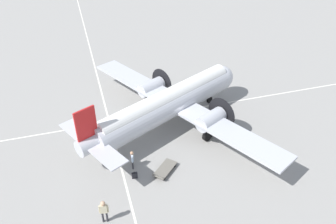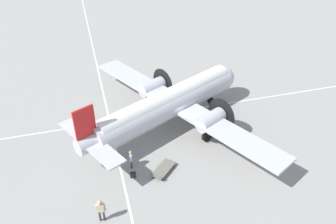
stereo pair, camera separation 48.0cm
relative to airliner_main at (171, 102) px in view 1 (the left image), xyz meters
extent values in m
plane|color=gray|center=(-0.35, -0.18, -2.43)|extent=(300.00, 300.00, 0.00)
cube|color=silver|center=(-0.35, 1.92, -2.43)|extent=(120.00, 0.16, 0.01)
cube|color=silver|center=(-5.37, -0.18, -2.43)|extent=(0.16, 120.00, 0.01)
cylinder|color=silver|center=(-0.35, -0.18, -0.13)|extent=(14.27, 8.82, 2.41)
cylinder|color=white|center=(-0.35, -0.18, 0.53)|extent=(13.30, 7.85, 1.69)
sphere|color=silver|center=(6.24, 3.16, -0.13)|extent=(2.29, 2.29, 2.29)
cylinder|color=silver|center=(-6.94, -3.51, -0.01)|extent=(3.17, 2.48, 1.32)
cube|color=red|center=(-7.42, -3.76, 1.68)|extent=(1.51, 0.86, 2.77)
cube|color=silver|center=(-7.26, -3.68, 0.11)|extent=(4.48, 6.95, 0.10)
cube|color=silver|center=(0.61, 0.31, -0.43)|extent=(12.06, 20.75, 0.20)
cylinder|color=silver|center=(-0.86, 3.77, -0.41)|extent=(2.85, 2.32, 1.32)
cylinder|color=black|center=(0.38, 4.40, -0.41)|extent=(1.29, 2.50, 2.78)
sphere|color=black|center=(0.49, 4.46, -0.41)|extent=(0.46, 0.46, 0.46)
cylinder|color=silver|center=(2.53, -2.92, -0.41)|extent=(2.85, 2.32, 1.32)
cylinder|color=black|center=(3.77, -2.30, -0.41)|extent=(1.29, 2.50, 2.78)
sphere|color=black|center=(3.88, -2.24, -0.41)|extent=(0.46, 0.46, 0.46)
cylinder|color=#4C4C51|center=(-1.08, 3.66, -1.41)|extent=(0.18, 0.18, 0.94)
cylinder|color=black|center=(-1.08, 3.66, -1.88)|extent=(1.12, 0.76, 1.10)
cylinder|color=#4C4C51|center=(2.31, -3.04, -1.41)|extent=(0.18, 0.18, 0.94)
cylinder|color=black|center=(2.31, -3.04, -1.88)|extent=(1.12, 0.76, 1.10)
cylinder|color=#4C4C51|center=(4.79, 2.43, -1.65)|extent=(0.14, 0.14, 0.87)
cylinder|color=black|center=(4.79, 2.43, -2.08)|extent=(0.71, 0.48, 0.70)
cylinder|color=#2D2D33|center=(-7.34, -8.87, -1.98)|extent=(0.13, 0.13, 0.90)
cylinder|color=#2D2D33|center=(-7.08, -8.92, -1.98)|extent=(0.13, 0.13, 0.90)
cube|color=beige|center=(-7.21, -8.90, -1.20)|extent=(0.46, 0.28, 0.67)
sphere|color=tan|center=(-7.21, -8.90, -0.71)|extent=(0.30, 0.30, 0.30)
cylinder|color=beige|center=(-7.47, -8.85, -1.23)|extent=(0.10, 0.10, 0.64)
cylinder|color=beige|center=(-6.95, -8.94, -1.23)|extent=(0.10, 0.10, 0.64)
cube|color=black|center=(-7.19, -8.79, -1.12)|extent=(0.06, 0.02, 0.43)
cylinder|color=#2D2D33|center=(-4.52, -4.66, -2.04)|extent=(0.11, 0.11, 0.78)
cylinder|color=#2D2D33|center=(-4.49, -4.43, -2.04)|extent=(0.11, 0.11, 0.78)
cube|color=silver|center=(-4.50, -4.54, -1.35)|extent=(0.22, 0.40, 0.59)
sphere|color=tan|center=(-4.50, -4.54, -0.93)|extent=(0.26, 0.26, 0.26)
cylinder|color=silver|center=(-4.53, -4.78, -1.38)|extent=(0.09, 0.09, 0.56)
cylinder|color=silver|center=(-4.47, -4.31, -1.38)|extent=(0.09, 0.09, 0.56)
cube|color=maroon|center=(-4.60, -4.53, -1.28)|extent=(0.01, 0.05, 0.38)
cube|color=#232328|center=(-4.59, -5.64, -2.18)|extent=(0.42, 0.17, 0.50)
cube|color=black|center=(-4.59, -5.64, -1.90)|extent=(0.15, 0.12, 0.02)
cube|color=#6B665B|center=(-2.24, -5.66, -2.13)|extent=(2.23, 2.19, 0.04)
cube|color=#6B665B|center=(-3.00, -6.39, -1.89)|extent=(0.69, 0.72, 0.04)
cylinder|color=#6B665B|center=(-3.31, -6.07, -2.00)|extent=(0.04, 0.04, 0.22)
cylinder|color=#6B665B|center=(-2.70, -6.72, -2.00)|extent=(0.04, 0.04, 0.22)
cylinder|color=black|center=(-1.91, -4.82, -2.29)|extent=(0.24, 0.24, 0.28)
cylinder|color=black|center=(-1.38, -5.37, -2.29)|extent=(0.24, 0.24, 0.28)
cylinder|color=black|center=(-3.10, -5.96, -2.29)|extent=(0.24, 0.24, 0.28)
cylinder|color=black|center=(-2.57, -6.51, -2.29)|extent=(0.24, 0.24, 0.28)
camera|label=1|loc=(-7.27, -23.06, 15.32)|focal=35.00mm
camera|label=2|loc=(-6.81, -23.19, 15.32)|focal=35.00mm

